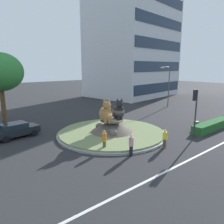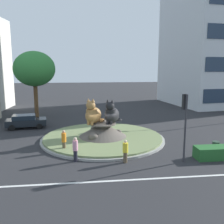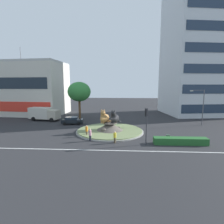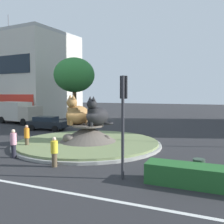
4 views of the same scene
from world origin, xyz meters
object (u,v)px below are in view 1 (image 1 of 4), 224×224
at_px(office_tower, 134,26).
at_px(broadleaf_tree_behind_island, 0,72).
at_px(streetlight_arm, 168,83).
at_px(pedestrian_yellow_shirt, 165,138).
at_px(cat_statue_tabby, 106,113).
at_px(cat_statue_black, 119,111).
at_px(pedestrian_orange_shirt, 104,140).
at_px(pedestrian_pink_shirt, 131,144).
at_px(sedan_on_far_lane, 16,130).
at_px(litter_bin, 196,125).
at_px(traffic_light_mast, 195,105).

distance_m(office_tower, broadleaf_tree_behind_island, 34.38).
height_order(streetlight_arm, pedestrian_yellow_shirt, streetlight_arm).
relative_size(cat_statue_tabby, cat_statue_black, 1.05).
height_order(streetlight_arm, pedestrian_orange_shirt, streetlight_arm).
distance_m(pedestrian_pink_shirt, sedan_on_far_lane, 11.93).
height_order(cat_statue_tabby, cat_statue_black, cat_statue_tabby).
height_order(broadleaf_tree_behind_island, sedan_on_far_lane, broadleaf_tree_behind_island).
height_order(cat_statue_black, pedestrian_orange_shirt, cat_statue_black).
bearing_deg(cat_statue_tabby, litter_bin, 90.24).
bearing_deg(office_tower, pedestrian_pink_shirt, -143.16).
bearing_deg(office_tower, pedestrian_yellow_shirt, -138.43).
xyz_separation_m(office_tower, streetlight_arm, (-6.49, -14.91, -11.91)).
bearing_deg(pedestrian_pink_shirt, cat_statue_tabby, -94.38).
relative_size(streetlight_arm, litter_bin, 7.66).
height_order(office_tower, litter_bin, office_tower).
xyz_separation_m(streetlight_arm, pedestrian_yellow_shirt, (-16.18, -11.60, -3.25)).
bearing_deg(streetlight_arm, pedestrian_pink_shirt, 22.77).
height_order(traffic_light_mast, pedestrian_pink_shirt, traffic_light_mast).
xyz_separation_m(broadleaf_tree_behind_island, pedestrian_orange_shirt, (4.31, -13.59, -5.34)).
bearing_deg(pedestrian_yellow_shirt, cat_statue_tabby, -111.19).
relative_size(traffic_light_mast, pedestrian_orange_shirt, 2.73).
height_order(cat_statue_tabby, pedestrian_pink_shirt, cat_statue_tabby).
height_order(office_tower, pedestrian_yellow_shirt, office_tower).
xyz_separation_m(traffic_light_mast, office_tower, (18.58, 26.80, 12.66)).
bearing_deg(pedestrian_orange_shirt, traffic_light_mast, 148.12).
height_order(broadleaf_tree_behind_island, litter_bin, broadleaf_tree_behind_island).
distance_m(cat_statue_tabby, pedestrian_orange_shirt, 4.05).
relative_size(traffic_light_mast, broadleaf_tree_behind_island, 0.56).
xyz_separation_m(cat_statue_black, pedestrian_pink_shirt, (-3.19, -5.11, -1.44)).
relative_size(pedestrian_yellow_shirt, sedan_on_far_lane, 0.38).
xyz_separation_m(cat_statue_black, sedan_on_far_lane, (-8.73, 5.45, -1.60)).
relative_size(cat_statue_black, sedan_on_far_lane, 0.52).
distance_m(office_tower, pedestrian_yellow_shirt, 38.04).
bearing_deg(cat_statue_tabby, office_tower, 156.17).
bearing_deg(litter_bin, pedestrian_orange_shirt, 172.14).
height_order(cat_statue_tabby, traffic_light_mast, traffic_light_mast).
bearing_deg(cat_statue_black, pedestrian_orange_shirt, -28.87).
bearing_deg(broadleaf_tree_behind_island, pedestrian_yellow_shirt, -62.04).
bearing_deg(broadleaf_tree_behind_island, cat_statue_tabby, -57.83).
xyz_separation_m(broadleaf_tree_behind_island, streetlight_arm, (24.89, -4.81, -2.16)).
xyz_separation_m(office_tower, broadleaf_tree_behind_island, (-31.38, -10.11, -9.74)).
distance_m(pedestrian_yellow_shirt, pedestrian_orange_shirt, 5.23).
distance_m(cat_statue_black, broadleaf_tree_behind_island, 14.17).
bearing_deg(pedestrian_pink_shirt, broadleaf_tree_behind_island, -59.60).
xyz_separation_m(broadleaf_tree_behind_island, pedestrian_pink_shirt, (5.24, -15.80, -5.33)).
bearing_deg(streetlight_arm, office_tower, -120.00).
relative_size(pedestrian_orange_shirt, litter_bin, 1.95).
relative_size(office_tower, broadleaf_tree_behind_island, 3.77).
height_order(cat_statue_black, traffic_light_mast, traffic_light_mast).
distance_m(traffic_light_mast, pedestrian_pink_shirt, 7.98).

